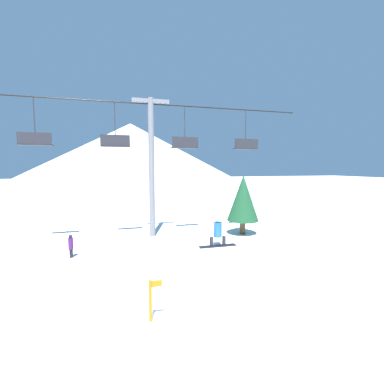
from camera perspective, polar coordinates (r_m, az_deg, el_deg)
name	(u,v)px	position (r m, az deg, el deg)	size (l,w,h in m)	color
ground_plane	(209,322)	(8.76, 3.73, -26.84)	(220.00, 220.00, 0.00)	white
mountain_ridge	(131,153)	(87.66, -13.43, 8.50)	(71.88, 71.88, 18.81)	silver
snow_ramp	(229,281)	(9.34, 8.19, -19.08)	(2.23, 3.81, 1.61)	white
snowboarder	(218,231)	(10.10, 5.75, -8.72)	(1.49, 0.31, 1.20)	black
chairlift	(151,153)	(17.31, -9.01, 8.57)	(21.30, 0.44, 9.16)	slate
pine_tree_near	(243,198)	(18.19, 11.27, -1.36)	(2.18, 2.18, 4.14)	#4C3823
trail_marker	(151,299)	(8.51, -9.10, -22.48)	(0.41, 0.10, 1.30)	orange
distant_skier	(71,245)	(14.95, -25.33, -10.61)	(0.24, 0.24, 1.23)	black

